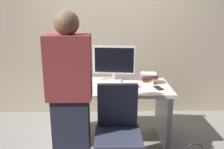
{
  "coord_description": "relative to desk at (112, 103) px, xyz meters",
  "views": [
    {
      "loc": [
        -0.05,
        -2.82,
        1.64
      ],
      "look_at": [
        0.0,
        -0.05,
        0.89
      ],
      "focal_mm": 38.64,
      "sensor_mm": 36.0,
      "label": 1
    }
  ],
  "objects": [
    {
      "name": "office_chair",
      "position": [
        0.04,
        -0.73,
        -0.08
      ],
      "size": [
        0.52,
        0.52,
        0.94
      ],
      "color": "black",
      "rests_on": "ground"
    },
    {
      "name": "book_stack",
      "position": [
        0.46,
        0.08,
        0.3
      ],
      "size": [
        0.23,
        0.2,
        0.14
      ],
      "color": "white",
      "rests_on": "desk"
    },
    {
      "name": "cell_phone",
      "position": [
        0.55,
        -0.13,
        0.23
      ],
      "size": [
        0.1,
        0.16,
        0.01
      ],
      "primitive_type": "cube",
      "rotation": [
        0.0,
        0.0,
        0.25
      ],
      "color": "black",
      "rests_on": "desk"
    },
    {
      "name": "mouse",
      "position": [
        0.29,
        -0.07,
        0.25
      ],
      "size": [
        0.06,
        0.1,
        0.03
      ],
      "primitive_type": "ellipsoid",
      "color": "white",
      "rests_on": "desk"
    },
    {
      "name": "monitor",
      "position": [
        0.03,
        0.2,
        0.49
      ],
      "size": [
        0.54,
        0.16,
        0.46
      ],
      "color": "silver",
      "rests_on": "desk"
    },
    {
      "name": "desk",
      "position": [
        0.0,
        0.0,
        0.0
      ],
      "size": [
        1.42,
        0.75,
        0.74
      ],
      "color": "beige",
      "rests_on": "ground"
    },
    {
      "name": "wall_back",
      "position": [
        0.0,
        0.93,
        0.99
      ],
      "size": [
        6.4,
        0.1,
        3.0
      ],
      "primitive_type": "cube",
      "color": "tan",
      "rests_on": "ground"
    },
    {
      "name": "cup_near_keyboard",
      "position": [
        -0.36,
        -0.05,
        0.28
      ],
      "size": [
        0.06,
        0.06,
        0.09
      ],
      "primitive_type": "cylinder",
      "color": "white",
      "rests_on": "desk"
    },
    {
      "name": "person_at_desk",
      "position": [
        -0.4,
        -0.73,
        0.33
      ],
      "size": [
        0.4,
        0.24,
        1.64
      ],
      "color": "#262838",
      "rests_on": "ground"
    },
    {
      "name": "ground_plane",
      "position": [
        0.0,
        0.0,
        -0.51
      ],
      "size": [
        9.0,
        9.0,
        0.0
      ],
      "primitive_type": "plane",
      "color": "gray"
    },
    {
      "name": "cup_by_monitor",
      "position": [
        -0.53,
        0.14,
        0.27
      ],
      "size": [
        0.08,
        0.08,
        0.08
      ],
      "primitive_type": "cylinder",
      "color": "white",
      "rests_on": "desk"
    },
    {
      "name": "keyboard",
      "position": [
        -0.02,
        -0.06,
        0.24
      ],
      "size": [
        0.43,
        0.14,
        0.02
      ],
      "primitive_type": "cube",
      "rotation": [
        0.0,
        0.0,
        0.02
      ],
      "color": "white",
      "rests_on": "desk"
    }
  ]
}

